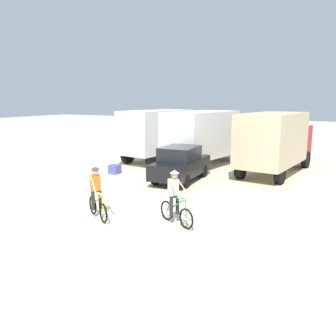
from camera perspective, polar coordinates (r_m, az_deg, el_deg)
ground_plane at (r=13.15m, az=-8.14°, el=-7.01°), size 120.00×120.00×0.00m
box_truck_white_box at (r=23.48m, az=-1.05°, el=5.81°), size 3.34×7.02×3.35m
box_truck_avon_van at (r=21.64m, az=6.23°, el=5.29°), size 3.46×7.05×3.35m
box_truck_tan_camper at (r=20.03m, az=17.15°, el=4.38°), size 3.17×6.99×3.35m
sedan_parked at (r=17.58m, az=2.05°, el=0.71°), size 1.98×4.29×1.76m
cyclist_orange_shirt at (r=12.36m, az=-11.54°, el=-4.23°), size 1.50×0.96×1.82m
cyclist_cowboy_hat at (r=11.53m, az=1.17°, el=-5.12°), size 1.58×0.86×1.82m
supply_crate at (r=19.61m, az=-8.68°, el=-0.20°), size 0.60×0.56×0.50m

